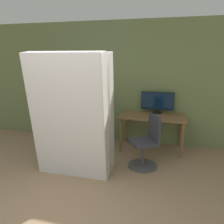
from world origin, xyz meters
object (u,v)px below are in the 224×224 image
mattress_near (69,118)px  office_chair (146,146)px  bookshelf (60,105)px  monitor (157,102)px  mattress_far (78,113)px

mattress_near → office_chair: bearing=29.9°
bookshelf → monitor: bearing=-0.0°
monitor → office_chair: (-0.12, -1.04, -0.61)m
bookshelf → mattress_near: (1.04, -1.70, 0.21)m
monitor → mattress_far: bearing=-133.4°
mattress_near → mattress_far: (0.00, 0.36, -0.00)m
monitor → mattress_far: (-1.26, -1.34, 0.01)m
mattress_far → mattress_near: bearing=-90.0°
office_chair → mattress_near: size_ratio=0.47×
monitor → mattress_near: 2.12m
office_chair → mattress_near: (-1.15, -0.66, 0.62)m
office_chair → mattress_far: size_ratio=0.47×
monitor → bookshelf: bearing=180.0°
monitor → mattress_near: mattress_near is taller
office_chair → mattress_near: 1.46m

